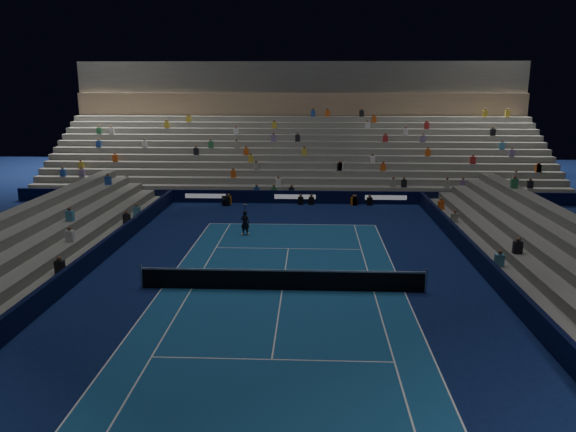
{
  "coord_description": "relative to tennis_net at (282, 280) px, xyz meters",
  "views": [
    {
      "loc": [
        1.29,
        -23.15,
        9.07
      ],
      "look_at": [
        0.0,
        6.0,
        2.0
      ],
      "focal_mm": 34.13,
      "sensor_mm": 36.0,
      "label": 1
    }
  ],
  "objects": [
    {
      "name": "tennis_net",
      "position": [
        0.0,
        0.0,
        0.0
      ],
      "size": [
        12.9,
        0.1,
        1.1
      ],
      "color": "#B2B2B7",
      "rests_on": "ground"
    },
    {
      "name": "court_surface",
      "position": [
        0.0,
        0.0,
        -0.5
      ],
      "size": [
        10.97,
        23.77,
        0.01
      ],
      "primitive_type": "cube",
      "color": "navy",
      "rests_on": "ground"
    },
    {
      "name": "ground",
      "position": [
        0.0,
        0.0,
        -0.5
      ],
      "size": [
        90.0,
        90.0,
        0.0
      ],
      "primitive_type": "plane",
      "color": "#0C1848",
      "rests_on": "ground"
    },
    {
      "name": "sponsor_barrier_west",
      "position": [
        -9.7,
        0.0,
        -0.0
      ],
      "size": [
        0.25,
        37.0,
        1.0
      ],
      "primitive_type": "cube",
      "color": "black",
      "rests_on": "ground"
    },
    {
      "name": "sponsor_barrier_east",
      "position": [
        9.7,
        0.0,
        -0.0
      ],
      "size": [
        0.25,
        37.0,
        1.0
      ],
      "primitive_type": "cube",
      "color": "black",
      "rests_on": "ground"
    },
    {
      "name": "sponsor_barrier_far",
      "position": [
        0.0,
        18.5,
        -0.0
      ],
      "size": [
        44.0,
        0.25,
        1.0
      ],
      "primitive_type": "cube",
      "color": "black",
      "rests_on": "ground"
    },
    {
      "name": "grandstand_main",
      "position": [
        0.0,
        27.9,
        2.87
      ],
      "size": [
        44.0,
        15.2,
        11.2
      ],
      "color": "slate",
      "rests_on": "ground"
    },
    {
      "name": "broadcast_camera",
      "position": [
        -5.28,
        17.52,
        -0.15
      ],
      "size": [
        0.71,
        1.07,
        0.69
      ],
      "color": "black",
      "rests_on": "ground"
    },
    {
      "name": "tennis_player",
      "position": [
        -2.78,
        9.18,
        0.26
      ],
      "size": [
        0.63,
        0.49,
        1.54
      ],
      "primitive_type": "imported",
      "rotation": [
        0.0,
        0.0,
        2.89
      ],
      "color": "black",
      "rests_on": "ground"
    }
  ]
}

